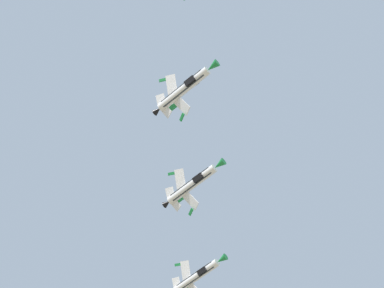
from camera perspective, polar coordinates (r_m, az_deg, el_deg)
name	(u,v)px	position (r m, az deg, el deg)	size (l,w,h in m)	color
fighter_jet_right_wing	(185,89)	(134.53, -0.57, 4.47)	(6.90, 15.80, 8.14)	silver
fighter_jet_left_outer	(193,184)	(142.61, 0.09, -3.22)	(7.08, 15.80, 7.89)	silver
fighter_jet_right_outer	(197,276)	(157.81, 0.44, -10.53)	(6.95, 15.80, 8.06)	silver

